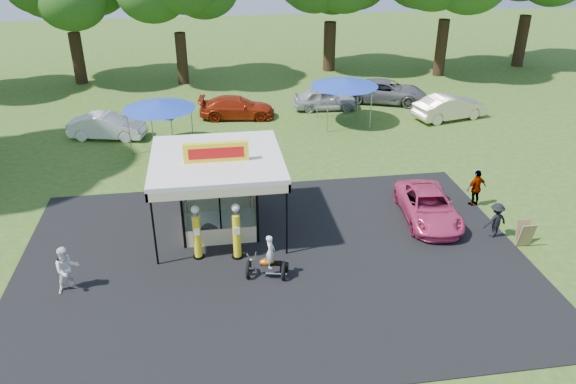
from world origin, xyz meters
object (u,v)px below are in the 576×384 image
at_px(motorcycle, 269,261).
at_px(tent_east, 344,82).
at_px(gas_station_kiosk, 218,191).
at_px(bg_car_d, 386,91).
at_px(gas_pump_left, 197,234).
at_px(bg_car_a, 107,126).
at_px(bg_car_b, 237,107).
at_px(spectator_east_b, 476,188).
at_px(spectator_east_a, 496,220).
at_px(tent_west, 159,105).
at_px(gas_pump_right, 237,233).
at_px(kiosk_car, 218,195).
at_px(spectator_west, 67,269).
at_px(bg_car_e, 450,107).
at_px(bg_car_c, 325,99).
at_px(pink_sedan, 428,207).
at_px(a_frame_sign, 525,234).

height_order(motorcycle, tent_east, tent_east).
xyz_separation_m(gas_station_kiosk, bg_car_d, (12.60, 16.26, -0.99)).
distance_m(gas_pump_left, tent_east, 17.44).
xyz_separation_m(bg_car_a, bg_car_b, (8.01, 2.54, -0.03)).
xyz_separation_m(gas_pump_left, spectator_east_b, (12.85, 2.58, -0.23)).
xyz_separation_m(motorcycle, spectator_east_a, (9.78, 1.50, 0.06)).
bearing_deg(tent_west, gas_pump_right, -74.16).
bearing_deg(gas_pump_right, kiosk_car, 96.95).
relative_size(motorcycle, bg_car_d, 0.33).
relative_size(spectator_west, tent_west, 0.45).
bearing_deg(spectator_west, gas_pump_left, -9.66).
bearing_deg(bg_car_e, spectator_west, 113.07).
xyz_separation_m(gas_pump_left, bg_car_c, (8.85, 17.59, -0.39)).
distance_m(pink_sedan, spectator_east_b, 2.87).
bearing_deg(gas_station_kiosk, bg_car_e, 37.72).
bearing_deg(kiosk_car, spectator_east_b, -99.14).
height_order(gas_pump_right, tent_east, tent_east).
height_order(bg_car_b, bg_car_c, bg_car_c).
bearing_deg(gas_station_kiosk, tent_east, 55.51).
bearing_deg(bg_car_b, spectator_east_b, -137.51).
bearing_deg(kiosk_car, tent_east, -39.93).
height_order(pink_sedan, spectator_west, spectator_west).
bearing_deg(bg_car_d, bg_car_b, 121.05).
xyz_separation_m(bg_car_a, bg_car_c, (14.16, 3.43, -0.01)).
height_order(bg_car_b, bg_car_d, bg_car_d).
bearing_deg(kiosk_car, bg_car_c, -31.04).
bearing_deg(gas_pump_left, bg_car_c, 63.30).
height_order(bg_car_b, tent_east, tent_east).
distance_m(pink_sedan, bg_car_c, 16.04).
height_order(gas_pump_right, bg_car_d, gas_pump_right).
height_order(gas_pump_right, a_frame_sign, gas_pump_right).
bearing_deg(spectator_east_a, bg_car_d, -103.26).
relative_size(spectator_east_a, tent_west, 0.39).
bearing_deg(bg_car_e, bg_car_d, 22.37).
xyz_separation_m(gas_station_kiosk, spectator_east_a, (11.44, -2.52, -0.99)).
height_order(kiosk_car, spectator_west, spectator_west).
height_order(kiosk_car, tent_east, tent_east).
xyz_separation_m(a_frame_sign, bg_car_b, (-10.58, 17.78, 0.16)).
relative_size(kiosk_car, tent_west, 0.69).
bearing_deg(spectator_west, bg_car_d, 20.64).
height_order(bg_car_b, bg_car_e, bg_car_e).
height_order(kiosk_car, tent_west, tent_west).
bearing_deg(spectator_east_b, bg_car_a, -47.77).
distance_m(kiosk_car, spectator_east_b, 12.05).
distance_m(bg_car_d, bg_car_e, 5.16).
height_order(gas_station_kiosk, gas_pump_left, gas_station_kiosk).
relative_size(bg_car_d, tent_east, 1.33).
distance_m(a_frame_sign, bg_car_e, 15.81).
relative_size(spectator_east_a, bg_car_a, 0.35).
distance_m(spectator_west, tent_west, 13.87).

